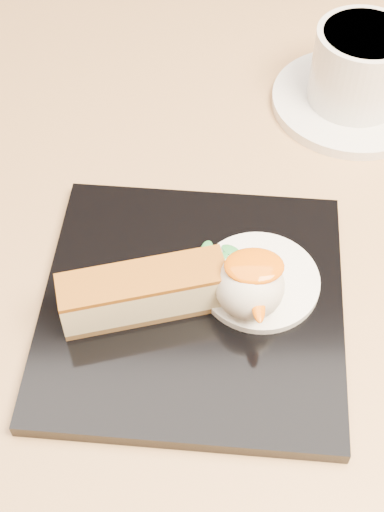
{
  "coord_description": "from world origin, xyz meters",
  "views": [
    {
      "loc": [
        0.0,
        -0.39,
        1.16
      ],
      "look_at": [
        0.01,
        -0.07,
        0.76
      ],
      "focal_mm": 50.0,
      "sensor_mm": 36.0,
      "label": 1
    }
  ],
  "objects_px": {
    "dessert_plate": "(193,305)",
    "ice_cream_scoop": "(250,286)",
    "coffee_cup": "(362,65)",
    "cheesecake": "(143,292)",
    "saucer": "(352,101)",
    "table": "(181,317)"
  },
  "relations": [
    {
      "from": "dessert_plate",
      "to": "table",
      "type": "bearing_deg",
      "value": 95.81
    },
    {
      "from": "table",
      "to": "coffee_cup",
      "type": "distance_m",
      "value": 0.29
    },
    {
      "from": "dessert_plate",
      "to": "cheesecake",
      "type": "xyz_separation_m",
      "value": [
        -0.03,
        -0.01,
        0.03
      ]
    },
    {
      "from": "ice_cream_scoop",
      "to": "cheesecake",
      "type": "bearing_deg",
      "value": -180.0
    },
    {
      "from": "dessert_plate",
      "to": "ice_cream_scoop",
      "type": "relative_size",
      "value": 4.43
    },
    {
      "from": "ice_cream_scoop",
      "to": "coffee_cup",
      "type": "distance_m",
      "value": 0.26
    },
    {
      "from": "table",
      "to": "saucer",
      "type": "relative_size",
      "value": 5.33
    },
    {
      "from": "cheesecake",
      "to": "dessert_plate",
      "type": "bearing_deg",
      "value": -3.62
    },
    {
      "from": "table",
      "to": "dessert_plate",
      "type": "height_order",
      "value": "dessert_plate"
    },
    {
      "from": "table",
      "to": "saucer",
      "type": "bearing_deg",
      "value": 39.25
    },
    {
      "from": "cheesecake",
      "to": "coffee_cup",
      "type": "xyz_separation_m",
      "value": [
        0.19,
        0.23,
        0.02
      ]
    },
    {
      "from": "dessert_plate",
      "to": "coffee_cup",
      "type": "height_order",
      "value": "coffee_cup"
    },
    {
      "from": "coffee_cup",
      "to": "table",
      "type": "bearing_deg",
      "value": -127.82
    },
    {
      "from": "cheesecake",
      "to": "saucer",
      "type": "xyz_separation_m",
      "value": [
        0.19,
        0.23,
        -0.03
      ]
    },
    {
      "from": "table",
      "to": "ice_cream_scoop",
      "type": "bearing_deg",
      "value": -63.54
    },
    {
      "from": "coffee_cup",
      "to": "cheesecake",
      "type": "bearing_deg",
      "value": -116.02
    },
    {
      "from": "dessert_plate",
      "to": "cheesecake",
      "type": "bearing_deg",
      "value": -171.87
    },
    {
      "from": "saucer",
      "to": "ice_cream_scoop",
      "type": "bearing_deg",
      "value": -116.14
    },
    {
      "from": "table",
      "to": "ice_cream_scoop",
      "type": "height_order",
      "value": "ice_cream_scoop"
    },
    {
      "from": "saucer",
      "to": "coffee_cup",
      "type": "distance_m",
      "value": 0.04
    },
    {
      "from": "table",
      "to": "dessert_plate",
      "type": "xyz_separation_m",
      "value": [
        0.01,
        -0.09,
        0.16
      ]
    },
    {
      "from": "table",
      "to": "ice_cream_scoop",
      "type": "xyz_separation_m",
      "value": [
        0.05,
        -0.1,
        0.19
      ]
    }
  ]
}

